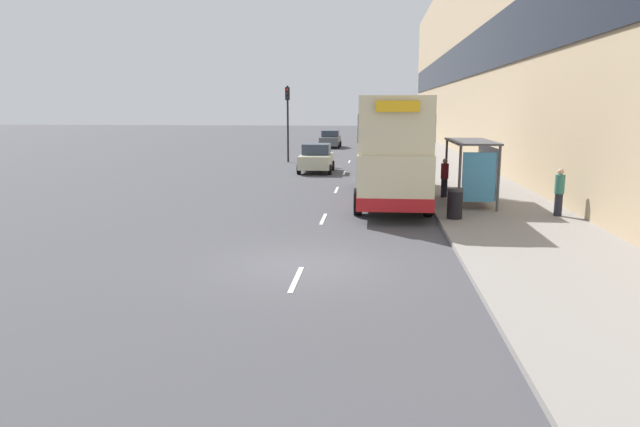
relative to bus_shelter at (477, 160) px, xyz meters
The scene contains 17 objects.
ground_plane 10.88m from the bus_shelter, 122.58° to the right, with size 220.00×220.00×0.00m, color #424247.
pavement 29.53m from the bus_shelter, 88.59° to the left, with size 5.00×93.00×0.14m.
terrace_facade 30.60m from the bus_shelter, 80.90° to the left, with size 3.10×93.00×17.32m.
lane_mark_0 11.93m from the bus_shelter, 119.32° to the right, with size 0.12×2.00×0.01m.
lane_mark_1 6.78m from the bus_shelter, 152.33° to the right, with size 0.12×2.00×0.01m.
lane_mark_2 7.39m from the bus_shelter, 143.82° to the left, with size 0.12×2.00×0.01m.
lane_mark_3 12.98m from the bus_shelter, 116.71° to the left, with size 0.12×2.00×0.01m.
lane_mark_4 19.68m from the bus_shelter, 107.14° to the left, with size 0.12×2.00×0.01m.
bus_shelter is the anchor object (origin of this frame).
double_decker_bus_near 3.55m from the bus_shelter, 159.23° to the left, with size 2.85×10.89×4.30m.
car_0 53.51m from the bus_shelter, 94.24° to the left, with size 2.00×4.40×1.74m.
car_1 14.01m from the bus_shelter, 122.45° to the left, with size 2.04×3.83×1.72m.
car_2 34.56m from the bus_shelter, 103.87° to the left, with size 2.05×4.33×1.67m.
pedestrian_at_shelter 2.12m from the bus_shelter, 121.57° to the left, with size 0.33×0.33×1.65m.
pedestrian_1 3.53m from the bus_shelter, 43.40° to the right, with size 0.33×0.33×1.67m.
litter_bin 3.62m from the bus_shelter, 110.97° to the right, with size 0.55×0.55×1.05m.
traffic_light_far_kerb 20.77m from the bus_shelter, 119.44° to the left, with size 0.30×0.32×5.41m.
Camera 1 is at (1.72, -13.79, 3.92)m, focal length 32.00 mm.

